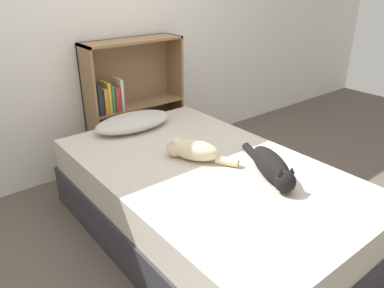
% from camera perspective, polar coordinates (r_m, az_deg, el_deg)
% --- Properties ---
extents(ground_plane, '(8.00, 8.00, 0.00)m').
position_cam_1_polar(ground_plane, '(2.64, 2.17, -13.41)').
color(ground_plane, brown).
extents(wall_back, '(8.00, 0.06, 2.50)m').
position_cam_1_polar(wall_back, '(3.27, -14.29, 17.38)').
color(wall_back, white).
rests_on(wall_back, ground_plane).
extents(bed, '(1.26, 2.07, 0.52)m').
position_cam_1_polar(bed, '(2.49, 2.26, -8.79)').
color(bed, '#333338').
rests_on(bed, ground_plane).
extents(pillow, '(0.63, 0.34, 0.11)m').
position_cam_1_polar(pillow, '(2.94, -8.91, 3.37)').
color(pillow, beige).
rests_on(pillow, bed).
extents(cat_light, '(0.31, 0.45, 0.15)m').
position_cam_1_polar(cat_light, '(2.42, -0.07, -0.88)').
color(cat_light, beige).
rests_on(cat_light, bed).
extents(cat_dark, '(0.34, 0.59, 0.15)m').
position_cam_1_polar(cat_dark, '(2.24, 12.08, -3.42)').
color(cat_dark, black).
rests_on(cat_dark, bed).
extents(bookshelf, '(0.87, 0.26, 1.12)m').
position_cam_1_polar(bookshelf, '(3.38, -9.48, 6.32)').
color(bookshelf, '#8E6B47').
rests_on(bookshelf, ground_plane).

